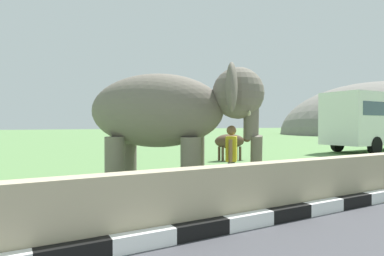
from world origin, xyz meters
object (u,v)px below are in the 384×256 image
at_px(bus_white, 384,118).
at_px(cow_near, 231,142).
at_px(elephant, 172,113).
at_px(person_handler, 231,157).

height_order(bus_white, cow_near, bus_white).
bearing_deg(cow_near, elephant, -135.86).
xyz_separation_m(elephant, person_handler, (1.25, -0.58, -1.02)).
bearing_deg(cow_near, person_handler, -125.90).
distance_m(person_handler, bus_white, 17.01).
distance_m(elephant, person_handler, 1.72).
bearing_deg(elephant, cow_near, 44.14).
bearing_deg(person_handler, bus_white, 19.69).
relative_size(elephant, bus_white, 0.42).
xyz_separation_m(person_handler, cow_near, (4.38, 6.05, -0.06)).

